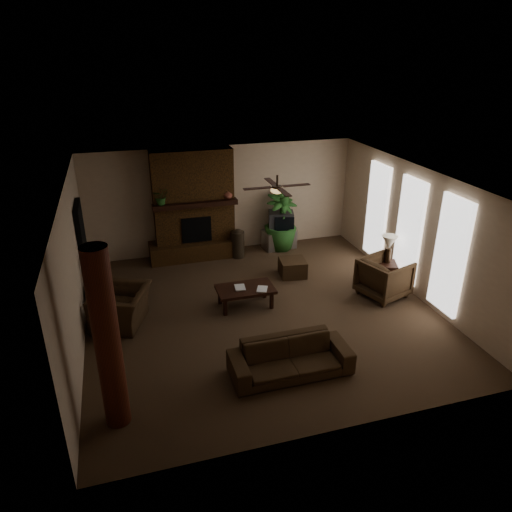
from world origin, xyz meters
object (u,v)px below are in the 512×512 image
object	(u,v)px
sofa	(291,353)
tv_stand	(279,239)
coffee_table	(245,290)
ottoman	(293,268)
armchair_left	(121,302)
lamp_right	(389,244)
side_table_left	(103,298)
side_table_right	(384,274)
log_column	(107,341)
lamp_left	(98,266)
armchair_right	(384,276)
floor_vase	(238,241)
floor_plant	(280,233)

from	to	relation	value
sofa	tv_stand	bearing A→B (deg)	72.85
sofa	coffee_table	xyz separation A→B (m)	(-0.13, 2.39, -0.03)
sofa	ottoman	distance (m)	3.75
armchair_left	lamp_right	distance (m)	5.92
side_table_left	side_table_right	size ratio (longest dim) A/B	1.00
log_column	lamp_left	distance (m)	3.48
coffee_table	side_table_right	bearing A→B (deg)	0.66
coffee_table	side_table_left	world-z (taller)	side_table_left
armchair_right	armchair_left	bearing A→B (deg)	66.88
armchair_left	armchair_right	distance (m)	5.59
coffee_table	floor_vase	world-z (taller)	floor_vase
log_column	armchair_left	bearing A→B (deg)	86.53
armchair_left	side_table_left	bearing A→B (deg)	-129.37
side_table_left	lamp_left	bearing A→B (deg)	90.00
ottoman	floor_vase	size ratio (longest dim) A/B	0.78
lamp_left	lamp_right	size ratio (longest dim) A/B	1.00
armchair_left	armchair_right	xyz separation A→B (m)	(5.57, -0.43, -0.01)
floor_vase	lamp_left	world-z (taller)	lamp_left
sofa	armchair_left	xyz separation A→B (m)	(-2.66, 2.41, 0.09)
tv_stand	floor_vase	distance (m)	1.28
ottoman	sofa	bearing A→B (deg)	-111.05
coffee_table	floor_plant	xyz separation A→B (m)	(1.73, 2.76, 0.06)
lamp_right	floor_vase	bearing A→B (deg)	139.49
tv_stand	floor_vase	bearing A→B (deg)	-173.37
side_table_right	lamp_right	distance (m)	0.73
lamp_left	log_column	bearing A→B (deg)	-86.69
armchair_left	side_table_left	world-z (taller)	armchair_left
sofa	side_table_right	distance (m)	4.01
side_table_right	coffee_table	bearing A→B (deg)	-179.34
log_column	sofa	distance (m)	3.02
sofa	side_table_left	xyz separation A→B (m)	(-3.03, 3.07, -0.12)
side_table_left	side_table_right	world-z (taller)	same
tv_stand	side_table_left	bearing A→B (deg)	-161.62
side_table_left	coffee_table	bearing A→B (deg)	-13.20
armchair_left	side_table_right	xyz separation A→B (m)	(5.85, 0.01, -0.22)
armchair_left	lamp_right	xyz separation A→B (m)	(5.90, 0.05, 0.51)
log_column	ottoman	world-z (taller)	log_column
ottoman	floor_vase	world-z (taller)	floor_vase
log_column	side_table_left	distance (m)	3.59
log_column	side_table_right	size ratio (longest dim) A/B	5.09
side_table_right	ottoman	bearing A→B (deg)	149.94
armchair_left	lamp_right	size ratio (longest dim) A/B	1.74
sofa	ottoman	size ratio (longest dim) A/B	3.40
sofa	floor_vase	size ratio (longest dim) A/B	2.65
floor_plant	lamp_right	xyz separation A→B (m)	(1.64, -2.69, 0.56)
sofa	tv_stand	world-z (taller)	sofa
tv_stand	lamp_right	xyz separation A→B (m)	(1.65, -2.75, 0.75)
floor_plant	side_table_right	size ratio (longest dim) A/B	2.84
tv_stand	lamp_left	distance (m)	5.13
side_table_left	armchair_right	bearing A→B (deg)	-10.36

